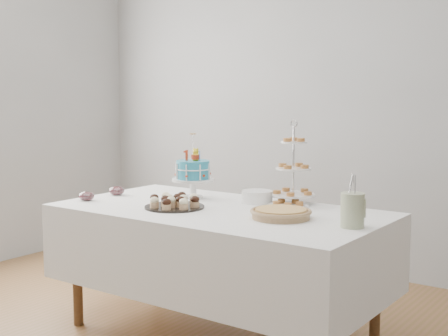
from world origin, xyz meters
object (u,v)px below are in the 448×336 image
Objects in this scene: tiered_stand at (293,169)px; jam_bowl_a at (87,196)px; pie at (281,213)px; jam_bowl_b at (117,191)px; plate_stack at (257,197)px; cupcake_tray at (174,201)px; pastry_plate at (288,204)px; birthday_cake at (193,181)px; utensil_pitcher at (353,209)px; table at (219,247)px.

tiered_stand is 5.23× the size of jam_bowl_a.
pie is at bearing -68.64° from tiered_stand.
plate_stack is at bearing 18.24° from jam_bowl_b.
cupcake_tray reaches higher than jam_bowl_b.
pie is 0.35m from pastry_plate.
cupcake_tray reaches higher than pie.
birthday_cake is 0.66m from tiered_stand.
pie is 1.74× the size of plate_stack.
birthday_cake is 0.66m from pastry_plate.
tiered_stand is at bearing 26.68° from plate_stack.
tiered_stand is 5.01× the size of jam_bowl_b.
utensil_pitcher reaches higher than plate_stack.
jam_bowl_a is (-0.84, -0.26, 0.25)m from table.
pie is at bearing 8.29° from cupcake_tray.
jam_bowl_a is at bearing -162.78° from table.
jam_bowl_a is at bearing -148.27° from plate_stack.
table is at bearing -102.75° from plate_stack.
tiered_stand is at bearing 105.14° from pastry_plate.
pastry_plate is at bearing 14.12° from jam_bowl_b.
cupcake_tray is at bearing 12.00° from jam_bowl_a.
plate_stack is at bearing -153.32° from tiered_stand.
pie is 3.25× the size of jam_bowl_b.
pastry_plate is at bearing -3.45° from plate_stack.
table is at bearing 175.54° from pie.
utensil_pitcher is at bearing -29.42° from pastry_plate.
cupcake_tray is at bearing -150.38° from table.
pie is at bearing -1.60° from jam_bowl_b.
plate_stack is 0.84m from utensil_pitcher.
jam_bowl_a is (-1.10, -0.66, -0.19)m from tiered_stand.
table is 10.07× the size of plate_stack.
jam_bowl_a is at bearing -169.92° from pie.
jam_bowl_b is at bearing -165.88° from pastry_plate.
utensil_pitcher is at bearing -36.12° from tiered_stand.
jam_bowl_b is (-1.27, 0.04, -0.00)m from pie.
pie is 0.65× the size of tiered_stand.
plate_stack is 1.87× the size of jam_bowl_b.
jam_bowl_b is at bearing -160.18° from tiered_stand.
tiered_stand reaches higher than jam_bowl_a.
birthday_cake is at bearing 110.50° from cupcake_tray.
birthday_cake is 0.53m from jam_bowl_b.
cupcake_tray is (-0.23, -0.13, 0.27)m from table.
jam_bowl_a is (-1.27, -0.23, -0.00)m from pie.
birthday_cake is at bearing -166.58° from plate_stack.
birthday_cake reaches higher than table.
pastry_plate is at bearing 44.21° from table.
table is 0.65m from tiered_stand.
jam_bowl_b is at bearing 167.75° from cupcake_tray.
table is 0.38m from cupcake_tray.
birthday_cake reaches higher than pastry_plate.
jam_bowl_a is at bearing -168.00° from cupcake_tray.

